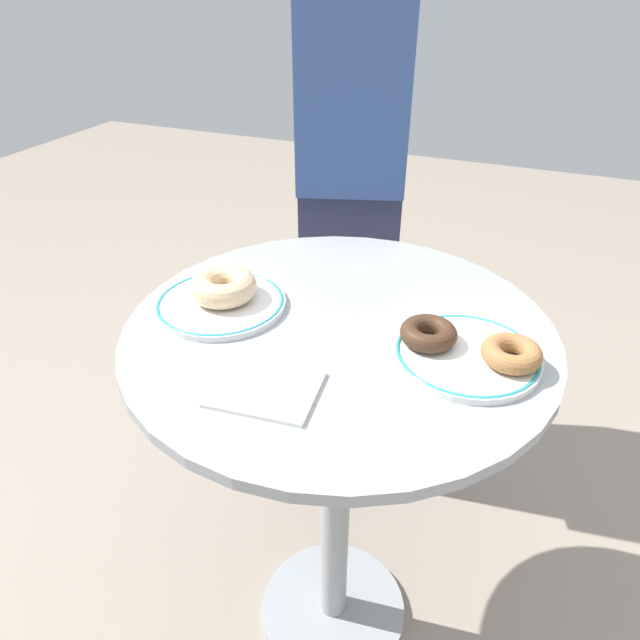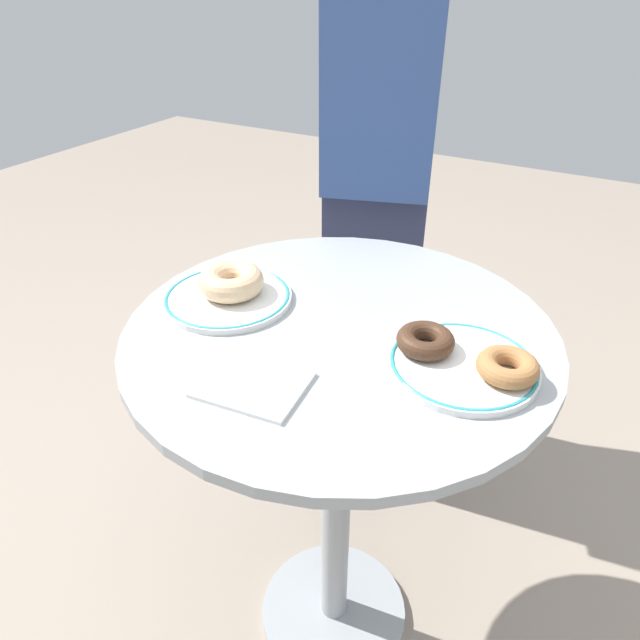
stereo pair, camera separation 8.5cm
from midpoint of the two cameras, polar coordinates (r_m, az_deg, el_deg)
ground_plane at (r=1.44m, az=3.24°, el=-27.54°), size 7.00×7.00×0.02m
cafe_table at (r=1.00m, az=4.22°, el=-11.56°), size 0.65×0.65×0.77m
plate_left at (r=0.93m, az=-6.65°, el=2.21°), size 0.21×0.21×0.01m
plate_right at (r=0.80m, az=17.10°, el=-4.43°), size 0.20×0.20×0.01m
donut_glazed at (r=0.92m, az=-6.32°, el=3.81°), size 0.13×0.13×0.04m
donut_cinnamon at (r=0.79m, az=21.26°, el=-4.49°), size 0.09×0.09×0.03m
donut_chocolate at (r=0.80m, az=13.51°, el=-2.11°), size 0.10×0.10×0.03m
paper_napkin at (r=0.74m, az=-3.49°, el=-6.57°), size 0.14×0.12×0.01m
person_figure at (r=1.37m, az=8.14°, el=14.65°), size 0.33×0.45×1.67m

